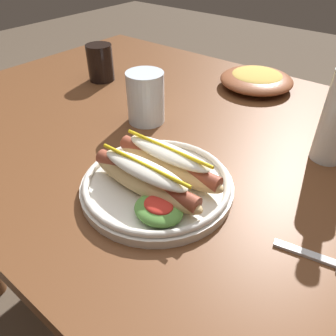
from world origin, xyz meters
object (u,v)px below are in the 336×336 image
object	(u,v)px
water_cup	(146,98)
side_bowl	(256,79)
hot_dog_plate	(157,179)
soda_cup	(100,63)
fork	(326,260)

from	to	relation	value
water_cup	side_bowl	xyz separation A→B (m)	(0.11, 0.34, -0.03)
water_cup	hot_dog_plate	bearing A→B (deg)	-44.03
hot_dog_plate	soda_cup	distance (m)	0.53
soda_cup	water_cup	bearing A→B (deg)	-21.16
side_bowl	soda_cup	bearing A→B (deg)	-148.50
hot_dog_plate	water_cup	size ratio (longest dim) A/B	2.27
soda_cup	water_cup	size ratio (longest dim) A/B	0.87
soda_cup	water_cup	distance (m)	0.29
hot_dog_plate	soda_cup	bearing A→B (deg)	148.07
hot_dog_plate	fork	bearing A→B (deg)	6.58
fork	side_bowl	size ratio (longest dim) A/B	0.61
soda_cup	water_cup	world-z (taller)	water_cup
hot_dog_plate	side_bowl	distance (m)	0.52
fork	soda_cup	size ratio (longest dim) A/B	1.20
hot_dog_plate	fork	world-z (taller)	hot_dog_plate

